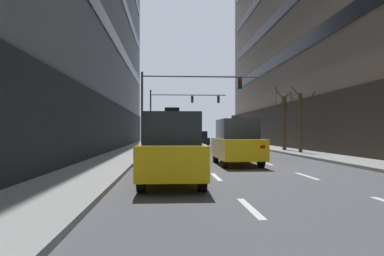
# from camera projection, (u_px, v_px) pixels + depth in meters

# --- Properties ---
(ground_plane) EXTENTS (120.00, 120.00, 0.00)m
(ground_plane) POSITION_uv_depth(u_px,v_px,m) (243.00, 168.00, 15.37)
(ground_plane) COLOR #515156
(sidewalk_left) EXTENTS (2.62, 80.00, 0.14)m
(sidewalk_left) POSITION_uv_depth(u_px,v_px,m) (99.00, 167.00, 14.93)
(sidewalk_left) COLOR gray
(sidewalk_left) RESTS_ON ground
(sidewalk_right) EXTENTS (2.62, 80.00, 0.14)m
(sidewalk_right) POSITION_uv_depth(u_px,v_px,m) (379.00, 165.00, 15.81)
(sidewalk_right) COLOR gray
(sidewalk_right) RESTS_ON ground
(lane_stripe_l1_s2) EXTENTS (0.16, 2.00, 0.01)m
(lane_stripe_l1_s2) POSITION_uv_depth(u_px,v_px,m) (250.00, 208.00, 7.27)
(lane_stripe_l1_s2) COLOR silver
(lane_stripe_l1_s2) RESTS_ON ground
(lane_stripe_l1_s3) EXTENTS (0.16, 2.00, 0.01)m
(lane_stripe_l1_s3) POSITION_uv_depth(u_px,v_px,m) (216.00, 177.00, 12.26)
(lane_stripe_l1_s3) COLOR silver
(lane_stripe_l1_s3) RESTS_ON ground
(lane_stripe_l1_s4) EXTENTS (0.16, 2.00, 0.01)m
(lane_stripe_l1_s4) POSITION_uv_depth(u_px,v_px,m) (202.00, 164.00, 17.25)
(lane_stripe_l1_s4) COLOR silver
(lane_stripe_l1_s4) RESTS_ON ground
(lane_stripe_l1_s5) EXTENTS (0.16, 2.00, 0.01)m
(lane_stripe_l1_s5) POSITION_uv_depth(u_px,v_px,m) (194.00, 156.00, 22.23)
(lane_stripe_l1_s5) COLOR silver
(lane_stripe_l1_s5) RESTS_ON ground
(lane_stripe_l1_s6) EXTENTS (0.16, 2.00, 0.01)m
(lane_stripe_l1_s6) POSITION_uv_depth(u_px,v_px,m) (189.00, 152.00, 27.22)
(lane_stripe_l1_s6) COLOR silver
(lane_stripe_l1_s6) RESTS_ON ground
(lane_stripe_l1_s7) EXTENTS (0.16, 2.00, 0.01)m
(lane_stripe_l1_s7) POSITION_uv_depth(u_px,v_px,m) (185.00, 149.00, 32.21)
(lane_stripe_l1_s7) COLOR silver
(lane_stripe_l1_s7) RESTS_ON ground
(lane_stripe_l1_s8) EXTENTS (0.16, 2.00, 0.01)m
(lane_stripe_l1_s8) POSITION_uv_depth(u_px,v_px,m) (183.00, 146.00, 37.20)
(lane_stripe_l1_s8) COLOR silver
(lane_stripe_l1_s8) RESTS_ON ground
(lane_stripe_l1_s9) EXTENTS (0.16, 2.00, 0.01)m
(lane_stripe_l1_s9) POSITION_uv_depth(u_px,v_px,m) (181.00, 145.00, 42.18)
(lane_stripe_l1_s9) COLOR silver
(lane_stripe_l1_s9) RESTS_ON ground
(lane_stripe_l1_s10) EXTENTS (0.16, 2.00, 0.01)m
(lane_stripe_l1_s10) POSITION_uv_depth(u_px,v_px,m) (179.00, 143.00, 47.17)
(lane_stripe_l1_s10) COLOR silver
(lane_stripe_l1_s10) RESTS_ON ground
(lane_stripe_l2_s3) EXTENTS (0.16, 2.00, 0.01)m
(lane_stripe_l2_s3) POSITION_uv_depth(u_px,v_px,m) (307.00, 176.00, 12.49)
(lane_stripe_l2_s3) COLOR silver
(lane_stripe_l2_s3) RESTS_ON ground
(lane_stripe_l2_s4) EXTENTS (0.16, 2.00, 0.01)m
(lane_stripe_l2_s4) POSITION_uv_depth(u_px,v_px,m) (267.00, 163.00, 17.48)
(lane_stripe_l2_s4) COLOR silver
(lane_stripe_l2_s4) RESTS_ON ground
(lane_stripe_l2_s5) EXTENTS (0.16, 2.00, 0.01)m
(lane_stripe_l2_s5) POSITION_uv_depth(u_px,v_px,m) (245.00, 156.00, 22.46)
(lane_stripe_l2_s5) COLOR silver
(lane_stripe_l2_s5) RESTS_ON ground
(lane_stripe_l2_s6) EXTENTS (0.16, 2.00, 0.01)m
(lane_stripe_l2_s6) POSITION_uv_depth(u_px,v_px,m) (230.00, 152.00, 27.45)
(lane_stripe_l2_s6) COLOR silver
(lane_stripe_l2_s6) RESTS_ON ground
(lane_stripe_l2_s7) EXTENTS (0.16, 2.00, 0.01)m
(lane_stripe_l2_s7) POSITION_uv_depth(u_px,v_px,m) (221.00, 149.00, 32.44)
(lane_stripe_l2_s7) COLOR silver
(lane_stripe_l2_s7) RESTS_ON ground
(lane_stripe_l2_s8) EXTENTS (0.16, 2.00, 0.01)m
(lane_stripe_l2_s8) POSITION_uv_depth(u_px,v_px,m) (213.00, 146.00, 37.42)
(lane_stripe_l2_s8) COLOR silver
(lane_stripe_l2_s8) RESTS_ON ground
(lane_stripe_l2_s9) EXTENTS (0.16, 2.00, 0.01)m
(lane_stripe_l2_s9) POSITION_uv_depth(u_px,v_px,m) (208.00, 145.00, 42.41)
(lane_stripe_l2_s9) COLOR silver
(lane_stripe_l2_s9) RESTS_ON ground
(lane_stripe_l2_s10) EXTENTS (0.16, 2.00, 0.01)m
(lane_stripe_l2_s10) POSITION_uv_depth(u_px,v_px,m) (203.00, 143.00, 47.40)
(lane_stripe_l2_s10) COLOR silver
(lane_stripe_l2_s10) RESTS_ON ground
(taxi_driving_0) EXTENTS (1.89, 4.37, 2.28)m
(taxi_driving_0) POSITION_uv_depth(u_px,v_px,m) (172.00, 149.00, 10.57)
(taxi_driving_0) COLOR black
(taxi_driving_0) RESTS_ON ground
(car_driving_1) EXTENTS (1.88, 4.29, 1.59)m
(car_driving_1) POSITION_uv_depth(u_px,v_px,m) (199.00, 139.00, 36.53)
(car_driving_1) COLOR black
(car_driving_1) RESTS_ON ground
(car_driving_2) EXTENTS (1.94, 4.37, 1.62)m
(car_driving_2) POSITION_uv_depth(u_px,v_px,m) (169.00, 148.00, 17.02)
(car_driving_2) COLOR black
(car_driving_2) RESTS_ON ground
(taxi_driving_3) EXTENTS (1.86, 4.42, 2.32)m
(taxi_driving_3) POSITION_uv_depth(u_px,v_px,m) (237.00, 142.00, 16.65)
(taxi_driving_3) COLOR black
(taxi_driving_3) RESTS_ON ground
(traffic_signal_0) EXTENTS (9.16, 0.35, 6.06)m
(traffic_signal_0) POSITION_uv_depth(u_px,v_px,m) (179.00, 95.00, 27.87)
(traffic_signal_0) COLOR #4C4C51
(traffic_signal_0) RESTS_ON sidewalk_left
(traffic_signal_1) EXTENTS (9.17, 0.35, 6.41)m
(traffic_signal_1) POSITION_uv_depth(u_px,v_px,m) (177.00, 106.00, 42.75)
(traffic_signal_1) COLOR #4C4C51
(traffic_signal_1) RESTS_ON sidewalk_left
(street_tree_0) EXTENTS (1.53, 1.67, 5.05)m
(street_tree_0) POSITION_uv_depth(u_px,v_px,m) (284.00, 121.00, 27.76)
(street_tree_0) COLOR #4C3823
(street_tree_0) RESTS_ON sidewalk_right
(street_tree_1) EXTENTS (1.68, 1.66, 4.47)m
(street_tree_1) POSITION_uv_depth(u_px,v_px,m) (301.00, 121.00, 24.41)
(street_tree_1) COLOR #4C3823
(street_tree_1) RESTS_ON sidewalk_right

